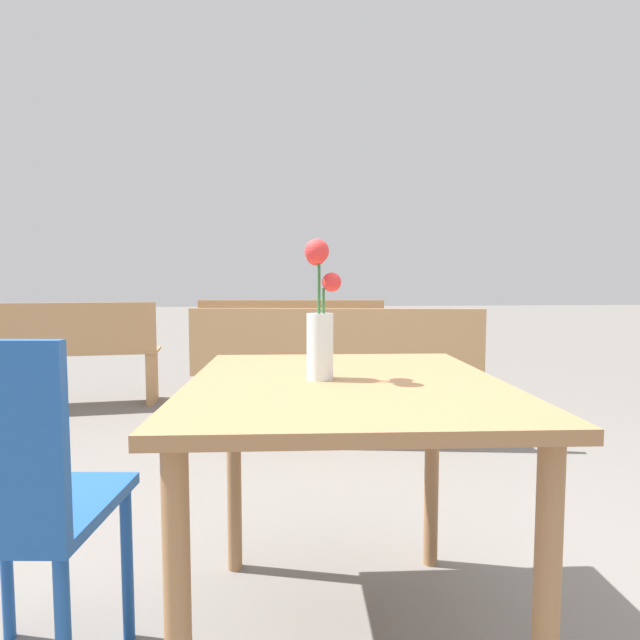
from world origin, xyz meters
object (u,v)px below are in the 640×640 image
bench_middle (291,344)px  table_front (345,419)px  bench_far (336,368)px  flower_vase (320,325)px  cafe_chair (5,499)px  bench_near (49,351)px

bench_middle → table_front: bearing=-89.1°
bench_far → flower_vase: bearing=-98.3°
flower_vase → cafe_chair: 0.83m
table_front → bench_far: bench_far is taller
cafe_chair → bench_middle: cafe_chair is taller
table_front → bench_near: (-1.98, 2.84, -0.18)m
table_front → bench_far: 1.82m
bench_near → bench_far: same height
table_front → bench_middle: (-0.05, 3.08, -0.18)m
table_front → flower_vase: size_ratio=2.65×
bench_far → bench_near: bearing=154.5°
bench_near → bench_far: 2.41m
bench_middle → bench_far: 1.31m
flower_vase → bench_near: bearing=124.1°
bench_near → bench_middle: bearing=7.3°
flower_vase → cafe_chair: flower_vase is taller
table_front → bench_near: bench_near is taller
table_front → cafe_chair: cafe_chair is taller
cafe_chair → bench_far: 2.17m
flower_vase → bench_middle: 3.11m
cafe_chair → bench_near: bearing=111.8°
cafe_chair → bench_near: (-1.19, 2.97, -0.05)m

